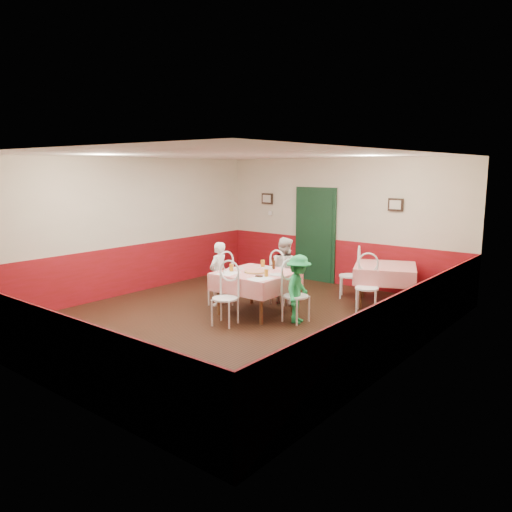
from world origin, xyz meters
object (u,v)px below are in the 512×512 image
Objects in this scene: diner_far at (284,270)px; main_table at (256,293)px; glass_a at (231,268)px; second_table at (384,285)px; chair_second_b at (367,288)px; beer_bottle at (274,264)px; pizza at (256,272)px; chair_near at (225,299)px; glass_b at (266,273)px; diner_left at (218,274)px; chair_far at (283,281)px; glass_c at (263,264)px; wallet at (259,276)px; chair_second_a at (350,276)px; chair_left at (220,282)px; diner_right at (298,289)px; chair_right at (296,296)px.

main_table is at bearing 93.74° from diner_far.
glass_a reaches higher than main_table.
glass_a reaches higher than second_table.
chair_second_b is 1.74m from beer_bottle.
second_table is at bearing 53.79° from pizza.
main_table is 1.36× the size of chair_near.
glass_b reaches higher than pizza.
diner_left is (-0.98, -0.43, -0.25)m from beer_bottle.
chair_near is at bearing 96.83° from chair_far.
chair_far is at bearing 72.16° from glass_c.
glass_a is at bearing -148.56° from main_table.
pizza is 0.31× the size of diner_far.
chair_near is at bearing -81.78° from glass_c.
pizza is 2.86× the size of glass_c.
wallet is at bearing 111.01° from chair_far.
glass_c is (-0.94, -1.64, 0.38)m from chair_second_a.
glass_c reaches higher than chair_near.
glass_a is at bearing -176.98° from glass_b.
chair_second_b is 2.76m from diner_left.
chair_near is at bearing -88.76° from main_table.
glass_a is (-0.40, 0.62, 0.38)m from chair_near.
main_table is 0.85m from chair_near.
glass_a reaches higher than pizza.
beer_bottle is 1.10m from diner_left.
chair_near is 1.33m from beer_bottle.
diner_far is at bearing 73.97° from glass_c.
chair_near reaches higher than glass_a.
diner_left reaches higher than main_table.
main_table is at bearing -43.81° from chair_second_a.
chair_second_b is at bearing 52.19° from glass_b.
second_table is 2.78× the size of pizza.
chair_near is 1.25m from diner_left.
chair_left is (-2.38, -2.06, 0.08)m from second_table.
glass_b is 1.18m from diner_far.
diner_left is at bearing 179.85° from pizza.
chair_far is at bearing 103.06° from beer_bottle.
beer_bottle reaches higher than second_table.
wallet is at bearing -43.62° from main_table.
chair_second_a reaches higher than second_table.
diner_right is at bearing 98.39° from chair_left.
chair_right is at bearing 75.15° from diner_right.
beer_bottle is (-0.29, 0.60, 0.04)m from glass_b.
glass_b is 0.10× the size of diner_left.
chair_far is at bearing 173.01° from chair_second_b.
glass_b is (1.23, -0.17, 0.37)m from chair_left.
pizza is 3.00× the size of glass_a.
main_table is at bearing 129.49° from pizza.
beer_bottle is (0.46, 0.64, 0.03)m from glass_a.
chair_left is 0.17m from diner_left.
chair_right is at bearing 26.88° from wallet.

